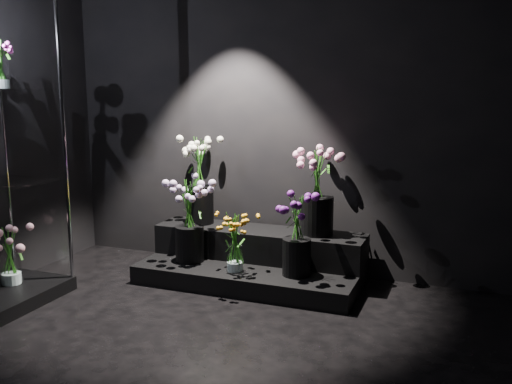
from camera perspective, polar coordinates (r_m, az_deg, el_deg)
The scene contains 9 objects.
floor at distance 3.56m, azimuth -8.95°, elevation -16.83°, with size 4.00×4.00×0.00m, color black.
wall_back at distance 4.99m, azimuth 2.22°, elevation 7.95°, with size 4.00×4.00×0.00m, color black.
display_riser at distance 4.90m, azimuth -0.16°, elevation -6.77°, with size 1.84×0.82×0.41m.
bouquet_orange_bells at distance 4.59m, azimuth -2.13°, elevation -4.96°, with size 0.33×0.33×0.48m.
bouquet_lilac at distance 4.84m, azimuth -6.71°, elevation -2.30°, with size 0.42×0.42×0.71m.
bouquet_purple at distance 4.47m, azimuth 4.11°, elevation -3.86°, with size 0.37×0.37×0.63m.
bouquet_cream_roses at distance 5.09m, azimuth -5.68°, elevation 1.75°, with size 0.42×0.42×0.77m.
bouquet_pink_roses at distance 4.72m, azimuth 6.12°, elevation 0.36°, with size 0.40×0.40×0.72m.
bouquet_case_base_pink at distance 4.83m, azimuth -23.42°, elevation -5.77°, with size 0.44×0.44×0.44m.
Camera 1 is at (1.62, -2.72, 1.64)m, focal length 40.00 mm.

